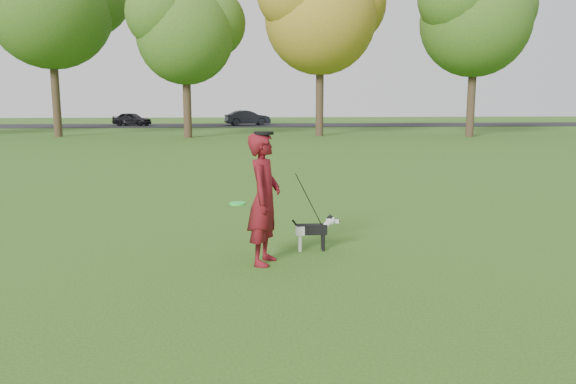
{
  "coord_description": "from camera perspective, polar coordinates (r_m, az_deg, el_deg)",
  "views": [
    {
      "loc": [
        -0.53,
        -8.31,
        2.36
      ],
      "look_at": [
        0.09,
        0.02,
        0.95
      ],
      "focal_mm": 35.0,
      "sensor_mm": 36.0,
      "label": 1
    }
  ],
  "objects": [
    {
      "name": "ground",
      "position": [
        8.66,
        -0.57,
        -6.24
      ],
      "size": [
        120.0,
        120.0,
        0.0
      ],
      "primitive_type": "plane",
      "color": "#285116",
      "rests_on": "ground"
    },
    {
      "name": "dog",
      "position": [
        8.75,
        2.78,
        -3.72
      ],
      "size": [
        0.75,
        0.15,
        0.57
      ],
      "color": "black",
      "rests_on": "ground"
    },
    {
      "name": "road",
      "position": [
        48.37,
        -3.62,
        6.78
      ],
      "size": [
        120.0,
        7.0,
        0.02
      ],
      "primitive_type": "cube",
      "color": "black",
      "rests_on": "ground"
    },
    {
      "name": "man_held_items",
      "position": [
        8.29,
        2.13,
        -0.89
      ],
      "size": [
        1.41,
        0.86,
        1.51
      ],
      "color": "#1EEE3D",
      "rests_on": "ground"
    },
    {
      "name": "car_left",
      "position": [
        49.29,
        -15.57,
        7.16
      ],
      "size": [
        3.49,
        2.3,
        1.1
      ],
      "primitive_type": "imported",
      "rotation": [
        0.0,
        0.0,
        1.23
      ],
      "color": "black",
      "rests_on": "road"
    },
    {
      "name": "tree_row",
      "position": [
        34.76,
        -5.95,
        17.88
      ],
      "size": [
        51.74,
        8.86,
        12.01
      ],
      "color": "#38281C",
      "rests_on": "ground"
    },
    {
      "name": "man",
      "position": [
        7.95,
        -2.44,
        -0.7
      ],
      "size": [
        0.63,
        0.79,
        1.89
      ],
      "primitive_type": "imported",
      "rotation": [
        0.0,
        0.0,
        1.28
      ],
      "color": "#5E0D16",
      "rests_on": "ground"
    },
    {
      "name": "car_mid",
      "position": [
        48.34,
        -4.14,
        7.53
      ],
      "size": [
        4.0,
        2.22,
        1.25
      ],
      "primitive_type": "imported",
      "rotation": [
        0.0,
        0.0,
        1.82
      ],
      "color": "black",
      "rests_on": "road"
    }
  ]
}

